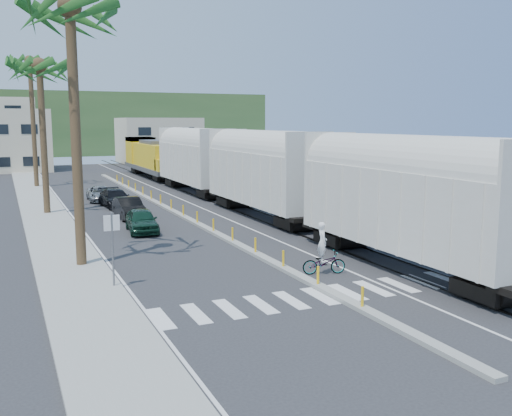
{
  "coord_description": "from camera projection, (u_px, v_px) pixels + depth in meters",
  "views": [
    {
      "loc": [
        -10.94,
        -19.65,
        6.39
      ],
      "look_at": [
        0.85,
        6.84,
        2.0
      ],
      "focal_mm": 40.0,
      "sensor_mm": 36.0,
      "label": 1
    }
  ],
  "objects": [
    {
      "name": "car_rear",
      "position": [
        101.0,
        194.0,
        46.37
      ],
      "size": [
        2.41,
        4.5,
        1.2
      ],
      "primitive_type": "imported",
      "rotation": [
        0.0,
        0.0,
        -0.05
      ],
      "color": "#989B9D",
      "rests_on": "ground"
    },
    {
      "name": "freight_train",
      "position": [
        231.0,
        168.0,
        43.46
      ],
      "size": [
        3.0,
        60.94,
        5.85
      ],
      "color": "beige",
      "rests_on": "ground"
    },
    {
      "name": "car_third",
      "position": [
        116.0,
        198.0,
        43.04
      ],
      "size": [
        2.59,
        4.9,
        1.34
      ],
      "primitive_type": "imported",
      "rotation": [
        0.0,
        0.0,
        0.08
      ],
      "color": "black",
      "rests_on": "ground"
    },
    {
      "name": "buildings",
      "position": [
        34.0,
        136.0,
        84.59
      ],
      "size": [
        38.0,
        27.0,
        10.0
      ],
      "color": "beige",
      "rests_on": "ground"
    },
    {
      "name": "lane_markings",
      "position": [
        127.0,
        204.0,
        44.82
      ],
      "size": [
        9.42,
        90.0,
        0.01
      ],
      "color": "silver",
      "rests_on": "ground"
    },
    {
      "name": "car_second",
      "position": [
        129.0,
        208.0,
        37.99
      ],
      "size": [
        1.69,
        4.33,
        1.4
      ],
      "primitive_type": "imported",
      "rotation": [
        0.0,
        0.0,
        0.02
      ],
      "color": "black",
      "rests_on": "ground"
    },
    {
      "name": "crosswalk",
      "position": [
        331.0,
        294.0,
        21.3
      ],
      "size": [
        14.0,
        2.2,
        0.01
      ],
      "primitive_type": "cube",
      "color": "silver",
      "rests_on": "ground"
    },
    {
      "name": "cyclist",
      "position": [
        324.0,
        258.0,
        24.08
      ],
      "size": [
        1.57,
        2.17,
        2.24
      ],
      "rotation": [
        0.0,
        0.0,
        1.31
      ],
      "color": "#9EA0A5",
      "rests_on": "ground"
    },
    {
      "name": "car_lead",
      "position": [
        142.0,
        220.0,
        33.25
      ],
      "size": [
        2.39,
        4.37,
        1.38
      ],
      "primitive_type": "imported",
      "rotation": [
        0.0,
        0.0,
        -0.09
      ],
      "color": "#103122",
      "rests_on": "ground"
    },
    {
      "name": "palm_trees",
      "position": [
        41.0,
        56.0,
        38.73
      ],
      "size": [
        3.5,
        37.2,
        13.75
      ],
      "color": "brown",
      "rests_on": "ground"
    },
    {
      "name": "median",
      "position": [
        171.0,
        210.0,
        41.12
      ],
      "size": [
        0.45,
        60.0,
        0.85
      ],
      "color": "gray",
      "rests_on": "ground"
    },
    {
      "name": "ground",
      "position": [
        305.0,
        281.0,
        23.11
      ],
      "size": [
        140.0,
        140.0,
        0.0
      ],
      "primitive_type": "plane",
      "color": "#28282B",
      "rests_on": "ground"
    },
    {
      "name": "rails",
      "position": [
        202.0,
        194.0,
        50.4
      ],
      "size": [
        1.56,
        100.0,
        0.06
      ],
      "color": "black",
      "rests_on": "ground"
    },
    {
      "name": "sidewalk",
      "position": [
        42.0,
        208.0,
        42.26
      ],
      "size": [
        3.0,
        90.0,
        0.15
      ],
      "primitive_type": "cube",
      "color": "gray",
      "rests_on": "ground"
    },
    {
      "name": "street_sign",
      "position": [
        112.0,
        239.0,
        21.68
      ],
      "size": [
        0.6,
        0.08,
        3.0
      ],
      "color": "slate",
      "rests_on": "ground"
    },
    {
      "name": "hillside",
      "position": [
        60.0,
        124.0,
        112.53
      ],
      "size": [
        80.0,
        20.0,
        12.0
      ],
      "primitive_type": "cube",
      "color": "#385628",
      "rests_on": "ground"
    }
  ]
}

